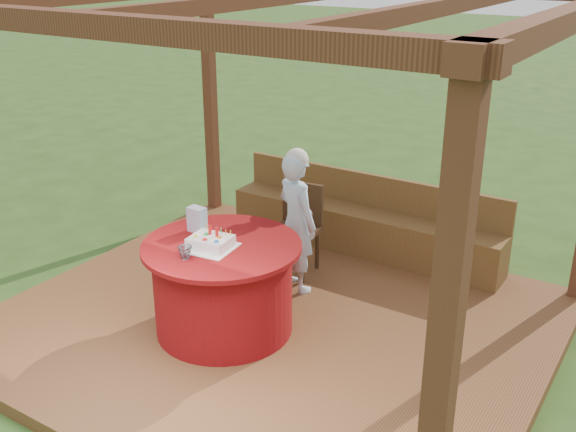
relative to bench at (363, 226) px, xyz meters
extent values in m
plane|color=#284818|center=(0.00, -1.72, -0.38)|extent=(60.00, 60.00, 0.00)
cube|color=brown|center=(0.00, -1.72, -0.32)|extent=(4.50, 4.00, 0.12)
cube|color=brown|center=(2.13, -3.60, 1.03)|extent=(0.12, 0.12, 2.60)
cube|color=brown|center=(-2.13, 0.16, 1.03)|extent=(0.12, 0.12, 2.60)
cube|color=brown|center=(0.00, -3.60, 2.40)|extent=(4.50, 0.14, 0.12)
cube|color=brown|center=(1.30, -1.72, 2.40)|extent=(0.10, 3.70, 0.10)
cube|color=brown|center=(0.00, -0.02, -0.04)|extent=(3.00, 0.42, 0.45)
cube|color=brown|center=(0.00, 0.16, 0.36)|extent=(3.00, 0.06, 0.35)
cylinder|color=maroon|center=(-0.25, -2.07, 0.11)|extent=(1.14, 1.14, 0.75)
cylinder|color=maroon|center=(-0.25, -2.07, 0.50)|extent=(1.30, 1.30, 0.04)
cube|color=#372211|center=(-0.33, -0.84, 0.16)|extent=(0.47, 0.47, 0.05)
cylinder|color=#372211|center=(-0.48, -1.03, -0.05)|extent=(0.04, 0.04, 0.43)
cylinder|color=#372211|center=(-0.14, -1.00, -0.05)|extent=(0.04, 0.04, 0.43)
cylinder|color=#372211|center=(-0.52, -0.69, -0.05)|extent=(0.04, 0.04, 0.43)
cylinder|color=#372211|center=(-0.18, -0.65, -0.05)|extent=(0.04, 0.04, 0.43)
cube|color=#372211|center=(-0.35, -0.65, 0.39)|extent=(0.43, 0.09, 0.45)
imported|color=#99C7E4|center=(-0.14, -1.11, 0.40)|extent=(0.57, 0.48, 1.32)
sphere|color=white|center=(-0.14, -1.11, 1.00)|extent=(0.21, 0.21, 0.21)
cube|color=white|center=(-0.27, -2.18, 0.52)|extent=(0.40, 0.40, 0.01)
cube|color=white|center=(-0.27, -2.18, 0.57)|extent=(0.35, 0.29, 0.09)
cylinder|color=red|center=(-0.31, -2.14, 0.65)|extent=(0.03, 0.03, 0.08)
cylinder|color=red|center=(-0.24, -2.14, 0.65)|extent=(0.03, 0.03, 0.08)
sphere|color=yellow|center=(-0.37, -2.24, 0.63)|extent=(0.04, 0.04, 0.04)
sphere|color=red|center=(-0.27, -2.25, 0.63)|extent=(0.04, 0.04, 0.04)
sphere|color=blue|center=(-0.17, -2.23, 0.63)|extent=(0.04, 0.04, 0.04)
sphere|color=green|center=(-0.33, -2.16, 0.63)|extent=(0.04, 0.04, 0.04)
sphere|color=orange|center=(-0.20, -2.15, 0.63)|extent=(0.04, 0.04, 0.04)
cube|color=#D288C0|center=(-0.58, -1.97, 0.63)|extent=(0.15, 0.10, 0.21)
imported|color=silver|center=(-0.32, -2.43, 0.57)|extent=(0.14, 0.14, 0.10)
camera|label=1|loc=(2.87, -5.94, 2.75)|focal=42.00mm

